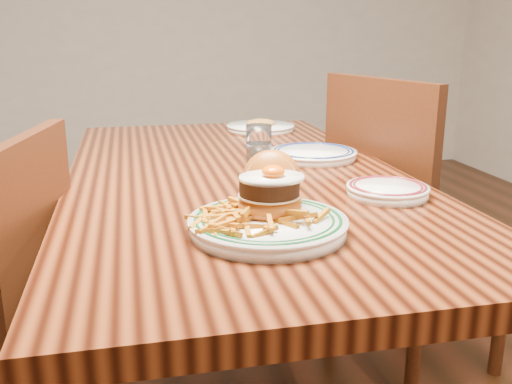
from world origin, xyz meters
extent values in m
cube|color=black|center=(0.00, 0.00, 0.72)|extent=(0.85, 1.60, 0.05)
cylinder|color=black|center=(-0.36, 0.74, 0.35)|extent=(0.07, 0.07, 0.70)
cylinder|color=black|center=(0.36, 0.74, 0.35)|extent=(0.07, 0.07, 0.70)
cube|color=#3C180C|center=(-0.46, -0.27, 0.68)|extent=(0.11, 0.42, 0.46)
cube|color=#3C180C|center=(0.63, 0.17, 0.47)|extent=(0.57, 0.57, 0.04)
cube|color=#3C180C|center=(0.44, 0.10, 0.73)|extent=(0.17, 0.44, 0.49)
cylinder|color=#3C180C|center=(0.76, 0.41, 0.22)|extent=(0.04, 0.04, 0.44)
cylinder|color=#3C180C|center=(0.39, 0.29, 0.22)|extent=(0.04, 0.04, 0.44)
cylinder|color=#3C180C|center=(0.88, 0.04, 0.22)|extent=(0.04, 0.04, 0.44)
cylinder|color=#3C180C|center=(0.51, -0.08, 0.22)|extent=(0.04, 0.04, 0.44)
cylinder|color=white|center=(-0.03, -0.46, 0.76)|extent=(0.29, 0.29, 0.02)
cylinder|color=white|center=(-0.03, -0.46, 0.78)|extent=(0.29, 0.29, 0.01)
torus|color=#0C471D|center=(-0.03, -0.46, 0.78)|extent=(0.27, 0.27, 0.01)
torus|color=#0C471D|center=(-0.03, -0.46, 0.78)|extent=(0.24, 0.24, 0.01)
ellipsoid|color=#9F4D14|center=(-0.02, -0.43, 0.79)|extent=(0.12, 0.12, 0.06)
cylinder|color=tan|center=(-0.02, -0.43, 0.81)|extent=(0.12, 0.12, 0.00)
cylinder|color=black|center=(-0.02, -0.43, 0.83)|extent=(0.11, 0.11, 0.03)
ellipsoid|color=white|center=(-0.01, -0.43, 0.85)|extent=(0.12, 0.10, 0.01)
ellipsoid|color=#EF5504|center=(-0.01, -0.44, 0.86)|extent=(0.04, 0.04, 0.02)
ellipsoid|color=#9F4D14|center=(0.00, -0.36, 0.83)|extent=(0.14, 0.13, 0.13)
cylinder|color=tan|center=(0.00, -0.38, 0.82)|extent=(0.11, 0.07, 0.10)
cylinder|color=white|center=(0.29, -0.29, 0.76)|extent=(0.18, 0.18, 0.02)
cylinder|color=white|center=(0.29, -0.29, 0.77)|extent=(0.18, 0.18, 0.01)
torus|color=maroon|center=(0.29, -0.29, 0.77)|extent=(0.17, 0.17, 0.01)
torus|color=maroon|center=(0.29, -0.29, 0.77)|extent=(0.15, 0.15, 0.01)
cube|color=silver|center=(0.31, -0.28, 0.77)|extent=(0.07, 0.10, 0.00)
cylinder|color=white|center=(0.24, 0.11, 0.76)|extent=(0.24, 0.24, 0.02)
cylinder|color=white|center=(0.24, 0.11, 0.77)|extent=(0.25, 0.25, 0.01)
torus|color=#0F1B4B|center=(0.24, 0.11, 0.77)|extent=(0.23, 0.23, 0.01)
torus|color=#0F1B4B|center=(0.24, 0.11, 0.77)|extent=(0.21, 0.21, 0.01)
cylinder|color=white|center=(0.08, 0.09, 0.80)|extent=(0.07, 0.07, 0.11)
cylinder|color=silver|center=(0.08, 0.09, 0.78)|extent=(0.06, 0.06, 0.05)
cylinder|color=white|center=(0.20, 0.59, 0.76)|extent=(0.24, 0.24, 0.02)
cylinder|color=white|center=(0.20, 0.59, 0.77)|extent=(0.25, 0.25, 0.01)
ellipsoid|color=gold|center=(0.20, 0.59, 0.78)|extent=(0.11, 0.09, 0.03)
camera|label=1|loc=(-0.26, -1.41, 1.11)|focal=40.00mm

